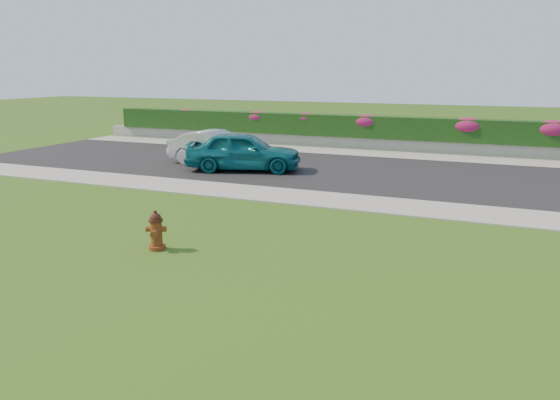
% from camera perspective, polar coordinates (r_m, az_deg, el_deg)
% --- Properties ---
extents(ground, '(120.00, 120.00, 0.00)m').
position_cam_1_polar(ground, '(9.12, -9.96, -12.57)').
color(ground, black).
rests_on(ground, ground).
extents(street_far, '(26.00, 8.00, 0.04)m').
position_cam_1_polar(street_far, '(23.26, -1.88, 3.67)').
color(street_far, black).
rests_on(street_far, ground).
extents(sidewalk_far, '(24.00, 2.00, 0.04)m').
position_cam_1_polar(sidewalk_far, '(19.43, -10.71, 1.49)').
color(sidewalk_far, gray).
rests_on(sidewalk_far, ground).
extents(sidewalk_beyond, '(34.00, 2.00, 0.04)m').
position_cam_1_polar(sidewalk_beyond, '(26.73, 10.50, 4.73)').
color(sidewalk_beyond, gray).
rests_on(sidewalk_beyond, ground).
extents(retaining_wall, '(34.00, 0.40, 0.60)m').
position_cam_1_polar(retaining_wall, '(28.14, 11.19, 5.70)').
color(retaining_wall, gray).
rests_on(retaining_wall, ground).
extents(hedge, '(32.00, 0.90, 1.10)m').
position_cam_1_polar(hedge, '(28.14, 11.31, 7.44)').
color(hedge, black).
rests_on(hedge, retaining_wall).
extents(fire_hydrant, '(0.47, 0.45, 0.90)m').
position_cam_1_polar(fire_hydrant, '(12.61, -12.81, -3.20)').
color(fire_hydrant, '#52250C').
rests_on(fire_hydrant, ground).
extents(sedan_teal, '(4.89, 3.09, 1.55)m').
position_cam_1_polar(sedan_teal, '(21.85, -3.84, 5.12)').
color(sedan_teal, '#0D5B62').
rests_on(sedan_teal, street_far).
extents(sedan_silver, '(4.36, 1.72, 1.41)m').
position_cam_1_polar(sedan_silver, '(23.42, -6.53, 5.45)').
color(sedan_silver, '#A5A8AD').
rests_on(sedan_silver, street_far).
extents(flower_clump_a, '(1.10, 0.71, 0.55)m').
position_cam_1_polar(flower_clump_a, '(32.47, -9.80, 8.86)').
color(flower_clump_a, '#A41C5B').
rests_on(flower_clump_a, hedge).
extents(flower_clump_b, '(1.27, 0.81, 0.63)m').
position_cam_1_polar(flower_clump_b, '(30.29, -2.43, 8.66)').
color(flower_clump_b, '#A41C5B').
rests_on(flower_clump_b, hedge).
extents(flower_clump_c, '(1.14, 0.73, 0.57)m').
position_cam_1_polar(flower_clump_c, '(29.20, 2.70, 8.53)').
color(flower_clump_c, '#A41C5B').
rests_on(flower_clump_c, hedge).
extents(flower_clump_d, '(1.41, 0.90, 0.70)m').
position_cam_1_polar(flower_clump_d, '(28.27, 8.98, 8.11)').
color(flower_clump_d, '#A41C5B').
rests_on(flower_clump_d, hedge).
extents(flower_clump_e, '(1.54, 0.99, 0.77)m').
position_cam_1_polar(flower_clump_e, '(27.53, 19.02, 7.36)').
color(flower_clump_e, '#A41C5B').
rests_on(flower_clump_e, hedge).
extents(flower_clump_f, '(1.57, 1.01, 0.79)m').
position_cam_1_polar(flower_clump_f, '(27.53, 26.64, 6.66)').
color(flower_clump_f, '#A41C5B').
rests_on(flower_clump_f, hedge).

